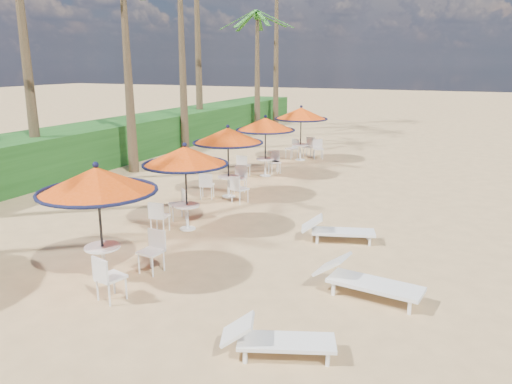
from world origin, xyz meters
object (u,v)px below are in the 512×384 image
Objects in this scene: station_0 at (101,191)px; lounger_near at (274,339)px; station_3 at (265,131)px; station_4 at (302,120)px; lounger_far at (336,230)px; station_2 at (228,145)px; station_1 at (183,163)px; lounger_mid at (364,280)px.

lounger_near is (4.40, -1.24, -1.68)m from station_0.
station_3 is 1.32× the size of lounger_near.
station_3 is 0.96× the size of station_4.
station_0 reaches higher than lounger_far.
lounger_far is at bearing 74.71° from lounger_near.
lounger_far is at bearing 48.12° from station_0.
station_0 is at bearing 143.76° from lounger_near.
station_3 is at bearing 92.27° from station_2.
station_1 is at bearing -88.20° from station_4.
station_1 is at bearing 113.35° from lounger_near.
lounger_near is at bearing -101.88° from lounger_far.
lounger_near is at bearing -46.15° from station_1.
station_2 reaches higher than lounger_mid.
station_1 is 1.30× the size of lounger_near.
station_0 reaches higher than station_1.
station_2 is at bearing -87.73° from station_3.
station_4 is 1.17× the size of lounger_mid.
station_0 is at bearing -157.09° from lounger_mid.
lounger_near is at bearing -15.75° from station_0.
station_4 reaches higher than lounger_near.
station_4 is 14.62m from lounger_mid.
station_0 reaches higher than lounger_mid.
lounger_far is (-1.37, 2.89, -0.04)m from lounger_mid.
lounger_mid is (5.88, -13.29, -1.56)m from station_4.
station_0 is 1.03× the size of station_2.
lounger_mid is (5.53, -2.16, -1.53)m from station_1.
station_2 is 8.43m from lounger_mid.
station_3 is 1.26× the size of lounger_far.
station_0 reaches higher than lounger_near.
station_2 is at bearing -90.70° from station_4.
station_0 is 1.03× the size of station_3.
station_1 is 6.92m from lounger_near.
station_0 is at bearing -85.75° from station_1.
station_4 is 1.37× the size of lounger_near.
lounger_near is at bearing -66.45° from station_3.
station_1 is 3.62m from station_2.
lounger_near is at bearing -58.83° from station_2.
lounger_far is (4.51, -10.41, -1.60)m from station_4.
station_4 is at bearing 92.40° from station_0.
station_2 is 10.00m from lounger_near.
station_4 reaches higher than station_2.
station_1 is at bearing 94.25° from station_0.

